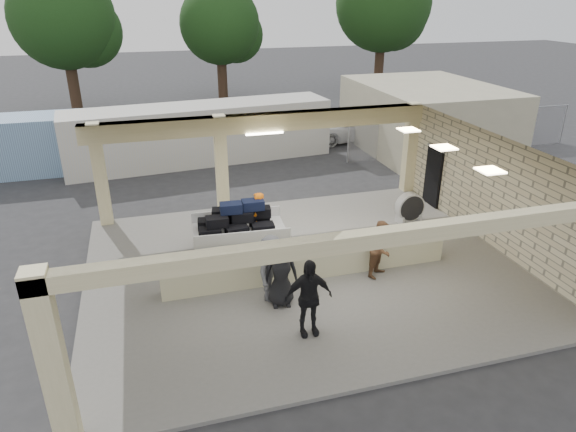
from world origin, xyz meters
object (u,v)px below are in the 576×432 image
object	(u,v)px
baggage_handler	(257,220)
drum_fan	(410,207)
luggage_cart	(238,226)
car_white_b	(411,117)
baggage_counter	(309,260)
container_white	(201,133)
passenger_a	(381,249)
passenger_d	(281,274)
passenger_c	(271,269)
car_white_a	(350,128)
passenger_b	(308,298)
car_dark	(303,117)

from	to	relation	value
baggage_handler	drum_fan	bearing A→B (deg)	118.43
luggage_cart	car_white_b	world-z (taller)	luggage_cart
baggage_counter	container_white	size ratio (longest dim) A/B	0.68
baggage_counter	passenger_a	size ratio (longest dim) A/B	5.04
baggage_handler	container_white	distance (m)	9.54
baggage_handler	car_white_b	xyz separation A→B (m)	(11.92, 12.37, -0.31)
baggage_handler	container_white	size ratio (longest dim) A/B	0.15
passenger_a	passenger_d	bearing A→B (deg)	154.97
drum_fan	passenger_d	world-z (taller)	passenger_d
baggage_counter	passenger_c	size ratio (longest dim) A/B	4.58
baggage_handler	car_white_b	bearing A→B (deg)	161.54
passenger_c	container_white	distance (m)	12.54
container_white	passenger_d	bearing A→B (deg)	-94.25
baggage_handler	passenger_c	size ratio (longest dim) A/B	0.98
drum_fan	car_white_a	bearing A→B (deg)	75.26
baggage_handler	passenger_c	bearing A→B (deg)	18.94
passenger_c	drum_fan	bearing A→B (deg)	-27.82
car_white_b	passenger_c	bearing A→B (deg)	141.40
passenger_b	passenger_d	world-z (taller)	passenger_b
luggage_cart	passenger_c	distance (m)	2.81
baggage_counter	luggage_cart	bearing A→B (deg)	129.40
drum_fan	car_white_b	xyz separation A→B (m)	(6.62, 12.09, -0.01)
passenger_b	container_white	xyz separation A→B (m)	(-0.62, 14.13, 0.26)
luggage_cart	container_white	bearing A→B (deg)	93.10
passenger_b	car_dark	world-z (taller)	passenger_b
car_dark	baggage_counter	bearing A→B (deg)	-175.67
passenger_d	car_white_b	bearing A→B (deg)	60.41
luggage_cart	passenger_b	size ratio (longest dim) A/B	1.51
passenger_a	car_dark	size ratio (longest dim) A/B	0.35
passenger_c	container_white	size ratio (longest dim) A/B	0.15
baggage_handler	car_white_a	xyz separation A→B (m)	(7.58, 11.06, -0.34)
passenger_c	luggage_cart	bearing A→B (deg)	37.99
luggage_cart	passenger_c	xyz separation A→B (m)	(0.29, -2.80, 0.03)
luggage_cart	passenger_a	xyz separation A→B (m)	(3.50, -2.43, -0.05)
passenger_a	car_white_a	world-z (taller)	passenger_a
car_white_a	car_dark	size ratio (longest dim) A/B	0.96
drum_fan	baggage_handler	bearing A→B (deg)	-179.91
passenger_d	container_white	size ratio (longest dim) A/B	0.14
baggage_handler	car_white_a	size ratio (longest dim) A/B	0.39
passenger_d	baggage_counter	bearing A→B (deg)	54.11
luggage_cart	container_white	distance (m)	9.74
baggage_counter	passenger_b	size ratio (longest dim) A/B	4.33
baggage_counter	baggage_handler	world-z (taller)	baggage_handler
baggage_counter	passenger_b	bearing A→B (deg)	-108.58
passenger_d	drum_fan	bearing A→B (deg)	41.15
luggage_cart	container_white	world-z (taller)	container_white
drum_fan	passenger_c	distance (m)	6.54
container_white	passenger_c	bearing A→B (deg)	-95.10
baggage_counter	passenger_d	xyz separation A→B (m)	(-1.10, -1.14, 0.38)
drum_fan	luggage_cart	bearing A→B (deg)	-178.16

